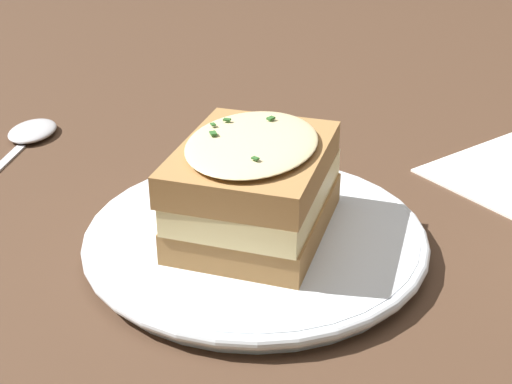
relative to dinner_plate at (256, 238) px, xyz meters
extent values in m
plane|color=#473021|center=(-0.02, 0.00, -0.01)|extent=(2.40, 2.40, 0.00)
cylinder|color=white|center=(0.00, 0.00, 0.00)|extent=(0.22, 0.22, 0.02)
torus|color=white|center=(0.00, 0.00, 0.00)|extent=(0.24, 0.24, 0.01)
cube|color=#A37542|center=(0.00, 0.00, 0.02)|extent=(0.15, 0.15, 0.02)
cube|color=#EFDB93|center=(0.00, 0.00, 0.04)|extent=(0.15, 0.15, 0.02)
cube|color=#A37542|center=(0.00, 0.00, 0.06)|extent=(0.15, 0.15, 0.02)
ellipsoid|color=beige|center=(0.00, 0.00, 0.07)|extent=(0.14, 0.14, 0.01)
cube|color=#2D6028|center=(0.02, -0.03, 0.08)|extent=(0.00, 0.00, 0.00)
cube|color=#2D6028|center=(0.01, -0.03, 0.08)|extent=(0.01, 0.01, 0.00)
cube|color=#2D6028|center=(-0.02, -0.02, 0.08)|extent=(0.01, 0.01, 0.00)
cube|color=#2D6028|center=(0.02, -0.01, 0.08)|extent=(0.00, 0.01, 0.00)
cube|color=#2D6028|center=(0.01, 0.03, 0.08)|extent=(0.00, 0.01, 0.00)
ellipsoid|color=silver|center=(0.12, -0.27, 0.00)|extent=(0.07, 0.07, 0.01)
camera|label=1|loc=(0.17, 0.39, 0.26)|focal=50.00mm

